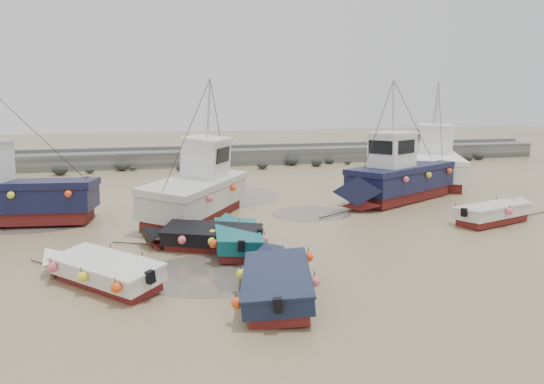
{
  "coord_description": "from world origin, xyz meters",
  "views": [
    {
      "loc": [
        -3.55,
        -19.3,
        5.61
      ],
      "look_at": [
        1.79,
        2.52,
        1.4
      ],
      "focal_mm": 35.0,
      "sensor_mm": 36.0,
      "label": 1
    }
  ],
  "objects_px": {
    "dinghy_0": "(100,266)",
    "cabin_boat_3": "(433,161)",
    "cabin_boat_2": "(395,176)",
    "dinghy_1": "(278,277)",
    "dinghy_4": "(203,234)",
    "dinghy_2": "(236,234)",
    "dinghy_3": "(498,210)",
    "cabin_boat_1": "(200,188)",
    "person": "(89,215)"
  },
  "relations": [
    {
      "from": "dinghy_0",
      "to": "cabin_boat_3",
      "type": "distance_m",
      "value": 23.79
    },
    {
      "from": "cabin_boat_1",
      "to": "dinghy_4",
      "type": "bearing_deg",
      "value": -63.97
    },
    {
      "from": "cabin_boat_2",
      "to": "cabin_boat_3",
      "type": "relative_size",
      "value": 0.95
    },
    {
      "from": "dinghy_3",
      "to": "person",
      "type": "height_order",
      "value": "dinghy_3"
    },
    {
      "from": "dinghy_2",
      "to": "dinghy_3",
      "type": "xyz_separation_m",
      "value": [
        11.86,
        1.19,
        -0.01
      ]
    },
    {
      "from": "dinghy_0",
      "to": "cabin_boat_3",
      "type": "bearing_deg",
      "value": -4.83
    },
    {
      "from": "dinghy_0",
      "to": "person",
      "type": "distance_m",
      "value": 9.79
    },
    {
      "from": "dinghy_0",
      "to": "cabin_boat_2",
      "type": "distance_m",
      "value": 16.79
    },
    {
      "from": "cabin_boat_1",
      "to": "cabin_boat_3",
      "type": "bearing_deg",
      "value": 52.67
    },
    {
      "from": "dinghy_0",
      "to": "person",
      "type": "bearing_deg",
      "value": 55.87
    },
    {
      "from": "dinghy_4",
      "to": "dinghy_0",
      "type": "bearing_deg",
      "value": 155.95
    },
    {
      "from": "dinghy_0",
      "to": "cabin_boat_2",
      "type": "height_order",
      "value": "cabin_boat_2"
    },
    {
      "from": "dinghy_0",
      "to": "dinghy_2",
      "type": "bearing_deg",
      "value": -10.78
    },
    {
      "from": "dinghy_1",
      "to": "person",
      "type": "height_order",
      "value": "dinghy_1"
    },
    {
      "from": "dinghy_3",
      "to": "cabin_boat_3",
      "type": "height_order",
      "value": "cabin_boat_3"
    },
    {
      "from": "dinghy_3",
      "to": "dinghy_4",
      "type": "xyz_separation_m",
      "value": [
        -13.03,
        -0.92,
        0.0
      ]
    },
    {
      "from": "cabin_boat_3",
      "to": "person",
      "type": "xyz_separation_m",
      "value": [
        -20.36,
        -4.33,
        -1.35
      ]
    },
    {
      "from": "dinghy_2",
      "to": "dinghy_4",
      "type": "height_order",
      "value": "same"
    },
    {
      "from": "dinghy_2",
      "to": "dinghy_4",
      "type": "distance_m",
      "value": 1.2
    },
    {
      "from": "dinghy_2",
      "to": "dinghy_3",
      "type": "height_order",
      "value": "same"
    },
    {
      "from": "dinghy_4",
      "to": "cabin_boat_3",
      "type": "xyz_separation_m",
      "value": [
        15.81,
        11.12,
        0.79
      ]
    },
    {
      "from": "dinghy_4",
      "to": "person",
      "type": "height_order",
      "value": "dinghy_4"
    },
    {
      "from": "dinghy_0",
      "to": "dinghy_3",
      "type": "bearing_deg",
      "value": -27.86
    },
    {
      "from": "dinghy_2",
      "to": "dinghy_3",
      "type": "bearing_deg",
      "value": 11.88
    },
    {
      "from": "cabin_boat_2",
      "to": "dinghy_1",
      "type": "bearing_deg",
      "value": 111.65
    },
    {
      "from": "dinghy_3",
      "to": "cabin_boat_2",
      "type": "bearing_deg",
      "value": -174.44
    },
    {
      "from": "dinghy_2",
      "to": "dinghy_4",
      "type": "relative_size",
      "value": 1.04
    },
    {
      "from": "dinghy_2",
      "to": "cabin_boat_3",
      "type": "bearing_deg",
      "value": 44.04
    },
    {
      "from": "dinghy_2",
      "to": "cabin_boat_1",
      "type": "bearing_deg",
      "value": 103.69
    },
    {
      "from": "dinghy_1",
      "to": "cabin_boat_1",
      "type": "bearing_deg",
      "value": 109.5
    },
    {
      "from": "person",
      "to": "dinghy_1",
      "type": "bearing_deg",
      "value": 122.15
    },
    {
      "from": "dinghy_0",
      "to": "dinghy_2",
      "type": "relative_size",
      "value": 0.87
    },
    {
      "from": "dinghy_1",
      "to": "cabin_boat_1",
      "type": "xyz_separation_m",
      "value": [
        -1.09,
        10.12,
        0.81
      ]
    },
    {
      "from": "cabin_boat_2",
      "to": "dinghy_3",
      "type": "bearing_deg",
      "value": 174.63
    },
    {
      "from": "cabin_boat_2",
      "to": "dinghy_2",
      "type": "bearing_deg",
      "value": 94.99
    },
    {
      "from": "cabin_boat_3",
      "to": "dinghy_3",
      "type": "bearing_deg",
      "value": -81.56
    },
    {
      "from": "dinghy_3",
      "to": "cabin_boat_2",
      "type": "height_order",
      "value": "cabin_boat_2"
    },
    {
      "from": "dinghy_1",
      "to": "dinghy_4",
      "type": "bearing_deg",
      "value": 120.55
    },
    {
      "from": "dinghy_1",
      "to": "cabin_boat_1",
      "type": "relative_size",
      "value": 0.71
    },
    {
      "from": "dinghy_3",
      "to": "cabin_boat_1",
      "type": "xyz_separation_m",
      "value": [
        -12.57,
        4.18,
        0.8
      ]
    },
    {
      "from": "cabin_boat_2",
      "to": "cabin_boat_3",
      "type": "xyz_separation_m",
      "value": [
        5.1,
        4.93,
        -0.0
      ]
    },
    {
      "from": "dinghy_1",
      "to": "cabin_boat_3",
      "type": "height_order",
      "value": "cabin_boat_3"
    },
    {
      "from": "dinghy_2",
      "to": "cabin_boat_2",
      "type": "relative_size",
      "value": 0.62
    },
    {
      "from": "dinghy_3",
      "to": "cabin_boat_2",
      "type": "distance_m",
      "value": 5.81
    },
    {
      "from": "dinghy_3",
      "to": "cabin_boat_2",
      "type": "xyz_separation_m",
      "value": [
        -2.32,
        5.27,
        0.8
      ]
    },
    {
      "from": "dinghy_2",
      "to": "person",
      "type": "bearing_deg",
      "value": 135.17
    },
    {
      "from": "cabin_boat_2",
      "to": "person",
      "type": "xyz_separation_m",
      "value": [
        -15.26,
        0.6,
        -1.35
      ]
    },
    {
      "from": "dinghy_0",
      "to": "dinghy_2",
      "type": "distance_m",
      "value": 5.26
    },
    {
      "from": "dinghy_4",
      "to": "cabin_boat_2",
      "type": "height_order",
      "value": "cabin_boat_2"
    },
    {
      "from": "dinghy_3",
      "to": "cabin_boat_3",
      "type": "bearing_deg",
      "value": 146.56
    }
  ]
}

